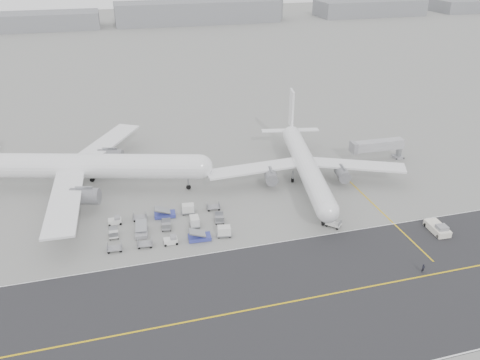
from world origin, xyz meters
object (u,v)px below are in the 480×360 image
object	(u,v)px
airliner_b	(305,164)
pushback_tug	(438,228)
ground_crew_a	(423,268)
airliner_a	(86,166)
jet_bridge	(378,146)

from	to	relation	value
airliner_b	pushback_tug	world-z (taller)	airliner_b
pushback_tug	ground_crew_a	xyz separation A→B (m)	(-10.13, -10.03, -0.03)
airliner_a	jet_bridge	distance (m)	70.82
airliner_b	ground_crew_a	size ratio (longest dim) A/B	28.06
airliner_a	ground_crew_a	world-z (taller)	airliner_a
pushback_tug	jet_bridge	xyz separation A→B (m)	(5.58, 32.82, 3.03)
airliner_a	pushback_tug	size ratio (longest dim) A/B	7.59
jet_bridge	airliner_a	bearing A→B (deg)	178.66
airliner_a	pushback_tug	distance (m)	74.70
ground_crew_a	pushback_tug	bearing A→B (deg)	36.48
airliner_a	pushback_tug	bearing A→B (deg)	-103.02
jet_bridge	ground_crew_a	distance (m)	45.74
airliner_a	airliner_b	distance (m)	49.32
airliner_b	jet_bridge	size ratio (longest dim) A/B	3.13
pushback_tug	jet_bridge	world-z (taller)	jet_bridge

